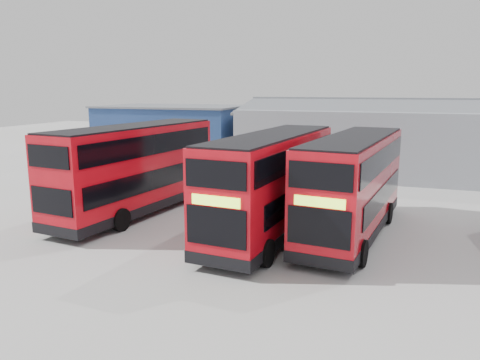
{
  "coord_description": "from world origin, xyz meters",
  "views": [
    {
      "loc": [
        5.13,
        -19.31,
        6.66
      ],
      "look_at": [
        -2.45,
        2.48,
        2.1
      ],
      "focal_mm": 35.0,
      "sensor_mm": 36.0,
      "label": 1
    }
  ],
  "objects_px": {
    "maintenance_shed": "(441,141)",
    "double_decker_left": "(136,170)",
    "panel_van": "(98,157)",
    "office_block": "(175,134)",
    "double_decker_right": "(353,187)",
    "double_decker_centre": "(272,186)"
  },
  "relations": [
    {
      "from": "maintenance_shed",
      "to": "double_decker_left",
      "type": "distance_m",
      "value": 24.24
    },
    {
      "from": "panel_van",
      "to": "office_block",
      "type": "bearing_deg",
      "value": 86.89
    },
    {
      "from": "maintenance_shed",
      "to": "double_decker_right",
      "type": "relative_size",
      "value": 2.78
    },
    {
      "from": "maintenance_shed",
      "to": "double_decker_centre",
      "type": "xyz_separation_m",
      "value": [
        -8.32,
        -19.28,
        -0.29
      ]
    },
    {
      "from": "office_block",
      "to": "panel_van",
      "type": "height_order",
      "value": "office_block"
    },
    {
      "from": "panel_van",
      "to": "double_decker_centre",
      "type": "bearing_deg",
      "value": -10.46
    },
    {
      "from": "office_block",
      "to": "double_decker_centre",
      "type": "bearing_deg",
      "value": -51.63
    },
    {
      "from": "double_decker_centre",
      "to": "panel_van",
      "type": "distance_m",
      "value": 19.74
    },
    {
      "from": "double_decker_left",
      "to": "panel_van",
      "type": "distance_m",
      "value": 12.92
    },
    {
      "from": "office_block",
      "to": "maintenance_shed",
      "type": "xyz_separation_m",
      "value": [
        22.0,
        2.01,
        0.02
      ]
    },
    {
      "from": "maintenance_shed",
      "to": "panel_van",
      "type": "height_order",
      "value": "maintenance_shed"
    },
    {
      "from": "maintenance_shed",
      "to": "double_decker_right",
      "type": "height_order",
      "value": "maintenance_shed"
    },
    {
      "from": "double_decker_left",
      "to": "double_decker_centre",
      "type": "xyz_separation_m",
      "value": [
        7.76,
        -1.14,
        -0.06
      ]
    },
    {
      "from": "double_decker_right",
      "to": "panel_van",
      "type": "bearing_deg",
      "value": 162.36
    },
    {
      "from": "double_decker_centre",
      "to": "panel_van",
      "type": "height_order",
      "value": "double_decker_centre"
    },
    {
      "from": "maintenance_shed",
      "to": "panel_van",
      "type": "bearing_deg",
      "value": -160.36
    },
    {
      "from": "double_decker_left",
      "to": "office_block",
      "type": "bearing_deg",
      "value": -62.63
    },
    {
      "from": "double_decker_centre",
      "to": "office_block",
      "type": "bearing_deg",
      "value": 133.75
    },
    {
      "from": "office_block",
      "to": "double_decker_centre",
      "type": "height_order",
      "value": "office_block"
    },
    {
      "from": "double_decker_centre",
      "to": "panel_van",
      "type": "relative_size",
      "value": 1.91
    },
    {
      "from": "double_decker_right",
      "to": "double_decker_left",
      "type": "bearing_deg",
      "value": -173.37
    },
    {
      "from": "office_block",
      "to": "maintenance_shed",
      "type": "distance_m",
      "value": 22.09
    }
  ]
}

